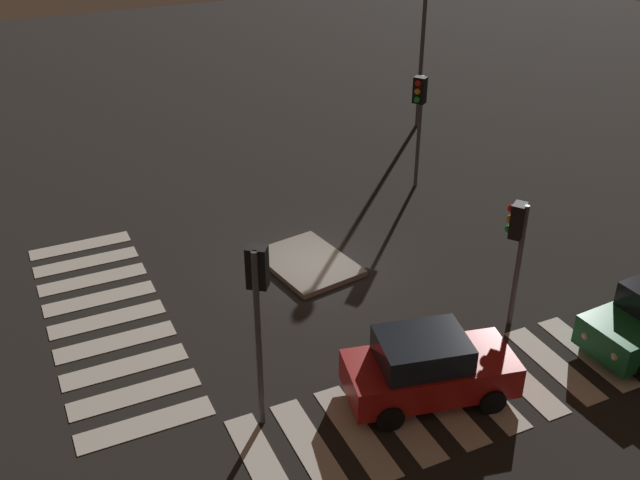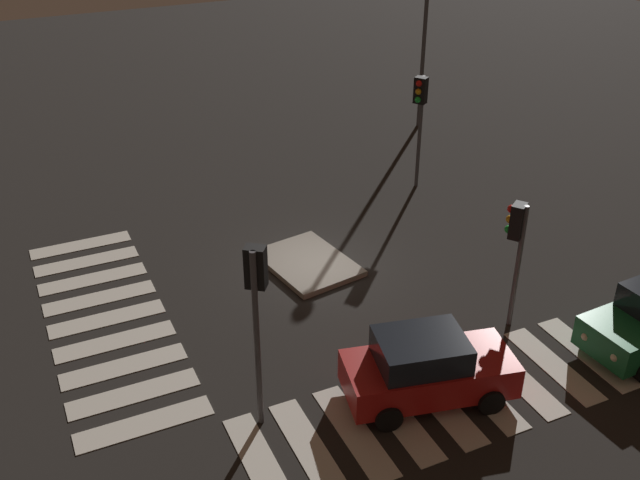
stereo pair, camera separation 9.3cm
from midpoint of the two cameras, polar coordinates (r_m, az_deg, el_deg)
name	(u,v)px [view 1 (the left image)]	position (r m, az deg, el deg)	size (l,w,h in m)	color
ground_plane	(320,268)	(23.10, -0.12, -2.16)	(80.00, 80.00, 0.00)	black
traffic_island	(308,263)	(23.17, -1.08, -1.80)	(3.48, 2.84, 0.18)	gray
car_red	(428,368)	(17.90, 8.25, -9.81)	(2.56, 4.33, 1.79)	red
traffic_light_east	(258,294)	(15.62, -5.01, -4.20)	(0.53, 0.54, 4.61)	#47474C
traffic_light_north	(517,235)	(19.87, 14.92, 0.41)	(0.53, 0.54, 3.69)	#47474C
traffic_light_west	(419,105)	(27.30, 7.62, 10.36)	(0.54, 0.53, 4.34)	#47474C
crosswalk_near	(107,319)	(21.63, -16.34, -5.95)	(9.90, 3.20, 0.02)	silver
crosswalk_side	(441,403)	(18.31, 9.22, -12.40)	(3.20, 9.90, 0.02)	silver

